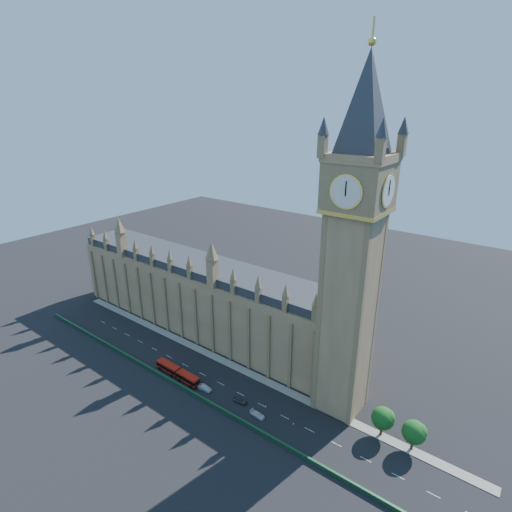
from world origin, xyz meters
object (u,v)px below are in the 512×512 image
Objects in this scene: red_bus at (178,373)px; car_white at (257,415)px; car_grey at (240,401)px; car_silver at (205,388)px.

red_bus reaches higher than car_white.
car_white is at bearing 3.48° from red_bus.
car_silver is (-12.27, -2.24, 0.03)m from car_grey.
car_grey is 7.64m from car_white.
car_grey is 12.47m from car_silver.
car_white is (31.19, 1.30, -0.95)m from red_bus.
red_bus is at bearing 91.65° from car_grey.
car_grey is at bearing 7.79° from red_bus.
car_grey is 0.92× the size of car_white.
car_silver is at bearing 95.28° from car_grey.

